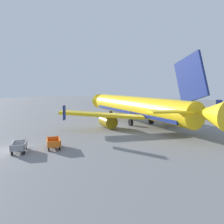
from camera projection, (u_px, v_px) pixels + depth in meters
name	position (u px, v px, depth m)	size (l,w,h in m)	color
ground_plane	(9.00, 150.00, 22.69)	(220.00, 220.00, 0.00)	slate
airplane	(137.00, 107.00, 39.29)	(34.27, 28.52, 11.34)	yellow
baggage_cart_nearest	(19.00, 146.00, 22.07)	(3.22, 2.82, 1.07)	gray
baggage_cart_second_in_row	(54.00, 143.00, 23.47)	(3.29, 2.71, 1.07)	orange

